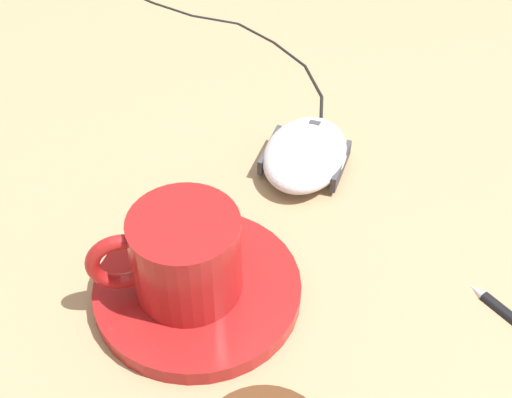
% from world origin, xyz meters
% --- Properties ---
extents(ground_plane, '(3.00, 3.00, 0.00)m').
position_xyz_m(ground_plane, '(0.00, 0.00, 0.00)').
color(ground_plane, '#9E7F5B').
extents(saucer, '(0.15, 0.15, 0.01)m').
position_xyz_m(saucer, '(-0.06, -0.01, 0.01)').
color(saucer, maroon).
rests_on(saucer, ground).
extents(coffee_cup, '(0.08, 0.10, 0.06)m').
position_xyz_m(coffee_cup, '(-0.06, -0.02, 0.05)').
color(coffee_cup, maroon).
rests_on(coffee_cup, saucer).
extents(computer_mouse, '(0.11, 0.12, 0.03)m').
position_xyz_m(computer_mouse, '(-0.10, 0.14, 0.02)').
color(computer_mouse, silver).
rests_on(computer_mouse, ground).
extents(mouse_cable, '(0.41, 0.08, 0.00)m').
position_xyz_m(mouse_cable, '(-0.32, 0.24, 0.00)').
color(mouse_cable, black).
rests_on(mouse_cable, ground).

